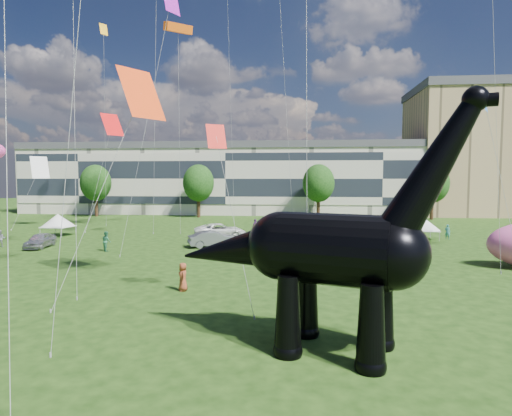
{
  "coord_description": "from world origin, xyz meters",
  "views": [
    {
      "loc": [
        4.54,
        -17.58,
        6.9
      ],
      "look_at": [
        2.07,
        8.0,
        5.0
      ],
      "focal_mm": 30.0,
      "sensor_mm": 36.0,
      "label": 1
    }
  ],
  "objects": [
    {
      "name": "ground",
      "position": [
        0.0,
        0.0,
        0.0
      ],
      "size": [
        220.0,
        220.0,
        0.0
      ],
      "primitive_type": "plane",
      "color": "#16330C",
      "rests_on": "ground"
    },
    {
      "name": "terrace_row",
      "position": [
        -8.0,
        62.0,
        6.0
      ],
      "size": [
        78.0,
        11.0,
        12.0
      ],
      "primitive_type": "cube",
      "color": "beige",
      "rests_on": "ground"
    },
    {
      "name": "apartment_block",
      "position": [
        40.0,
        65.0,
        11.0
      ],
      "size": [
        28.0,
        18.0,
        22.0
      ],
      "primitive_type": "cube",
      "color": "tan",
      "rests_on": "ground"
    },
    {
      "name": "tree_far_left",
      "position": [
        -30.0,
        53.0,
        6.29
      ],
      "size": [
        5.2,
        5.2,
        9.44
      ],
      "color": "#382314",
      "rests_on": "ground"
    },
    {
      "name": "tree_mid_left",
      "position": [
        -12.0,
        53.0,
        6.29
      ],
      "size": [
        5.2,
        5.2,
        9.44
      ],
      "color": "#382314",
      "rests_on": "ground"
    },
    {
      "name": "tree_mid_right",
      "position": [
        8.0,
        53.0,
        6.29
      ],
      "size": [
        5.2,
        5.2,
        9.44
      ],
      "color": "#382314",
      "rests_on": "ground"
    },
    {
      "name": "tree_far_right",
      "position": [
        26.0,
        53.0,
        6.29
      ],
      "size": [
        5.2,
        5.2,
        9.44
      ],
      "color": "#382314",
      "rests_on": "ground"
    },
    {
      "name": "dinosaur_sculpture",
      "position": [
        5.55,
        -0.74,
        3.89
      ],
      "size": [
        12.45,
        5.89,
        10.31
      ],
      "rotation": [
        0.0,
        0.0,
        -0.33
      ],
      "color": "black",
      "rests_on": "ground"
    },
    {
      "name": "car_silver",
      "position": [
        -20.23,
        21.21,
        0.72
      ],
      "size": [
        2.22,
        4.41,
        1.44
      ],
      "primitive_type": "imported",
      "rotation": [
        0.0,
        0.0,
        0.13
      ],
      "color": "#BCBAC0",
      "rests_on": "ground"
    },
    {
      "name": "car_grey",
      "position": [
        -3.66,
        23.37,
        0.79
      ],
      "size": [
        5.08,
        3.4,
        1.58
      ],
      "primitive_type": "imported",
      "rotation": [
        0.0,
        0.0,
        1.97
      ],
      "color": "slate",
      "rests_on": "ground"
    },
    {
      "name": "car_white",
      "position": [
        -4.09,
        29.62,
        0.81
      ],
      "size": [
        6.28,
        4.01,
        1.61
      ],
      "primitive_type": "imported",
      "rotation": [
        0.0,
        0.0,
        1.82
      ],
      "color": "white",
      "rests_on": "ground"
    },
    {
      "name": "car_dark",
      "position": [
        8.68,
        26.07,
        0.78
      ],
      "size": [
        2.73,
        5.58,
        1.56
      ],
      "primitive_type": "imported",
      "rotation": [
        0.0,
        0.0,
        -0.1
      ],
      "color": "#595960",
      "rests_on": "ground"
    },
    {
      "name": "gazebo_near",
      "position": [
        13.33,
        28.63,
        1.78
      ],
      "size": [
        3.92,
        3.92,
        2.53
      ],
      "rotation": [
        0.0,
        0.0,
        -0.08
      ],
      "color": "silver",
      "rests_on": "ground"
    },
    {
      "name": "gazebo_far",
      "position": [
        18.37,
        30.61,
        1.7
      ],
      "size": [
        3.72,
        3.72,
        2.41
      ],
      "rotation": [
        0.0,
        0.0,
        0.08
      ],
      "color": "white",
      "rests_on": "ground"
    },
    {
      "name": "gazebo_left",
      "position": [
        -23.13,
        29.36,
        1.8
      ],
      "size": [
        3.97,
        3.97,
        2.57
      ],
      "rotation": [
        0.0,
        0.0,
        -0.08
      ],
      "color": "white",
      "rests_on": "ground"
    },
    {
      "name": "visitors",
      "position": [
        1.22,
        19.3,
        0.9
      ],
      "size": [
        46.12,
        26.84,
        1.87
      ],
      "color": "olive",
      "rests_on": "ground"
    }
  ]
}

